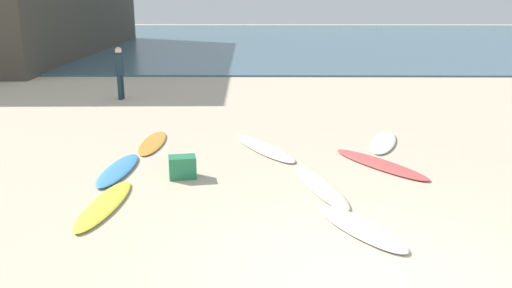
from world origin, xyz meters
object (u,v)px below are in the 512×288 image
object	(u,v)px
surfboard_0	(320,185)
surfboard_2	(153,143)
beach_cooler	(182,167)
surfboard_3	(360,227)
surfboard_7	(264,148)
beachgoer_near	(120,70)
surfboard_5	(383,142)
surfboard_4	(118,170)
surfboard_6	(380,164)
surfboard_1	(105,204)

from	to	relation	value
surfboard_0	surfboard_2	size ratio (longest dim) A/B	1.16
beach_cooler	surfboard_2	bearing A→B (deg)	114.07
surfboard_2	surfboard_3	distance (m)	6.21
surfboard_7	beachgoer_near	distance (m)	7.80
surfboard_5	surfboard_7	bearing A→B (deg)	-150.93
surfboard_4	beachgoer_near	xyz separation A→B (m)	(-1.91, 7.66, 0.94)
surfboard_6	beach_cooler	distance (m)	4.06
surfboard_1	beachgoer_near	world-z (taller)	beachgoer_near
surfboard_4	beachgoer_near	bearing A→B (deg)	-72.74
beachgoer_near	surfboard_1	bearing A→B (deg)	-159.80
surfboard_2	surfboard_4	xyz separation A→B (m)	(-0.29, -2.04, 0.01)
surfboard_0	surfboard_7	xyz separation A→B (m)	(-1.01, 2.46, -0.00)
surfboard_0	surfboard_1	distance (m)	3.82
surfboard_3	surfboard_7	xyz separation A→B (m)	(-1.42, 4.27, -0.00)
surfboard_2	beachgoer_near	world-z (taller)	beachgoer_near
surfboard_4	surfboard_5	size ratio (longest dim) A/B	1.00
surfboard_1	beachgoer_near	bearing A→B (deg)	107.20
surfboard_1	surfboard_5	xyz separation A→B (m)	(5.54, 3.93, -0.00)
surfboard_2	surfboard_4	distance (m)	2.06
surfboard_3	surfboard_5	xyz separation A→B (m)	(1.42, 4.79, -0.00)
surfboard_6	beach_cooler	size ratio (longest dim) A/B	4.86
surfboard_1	surfboard_4	distance (m)	1.81
surfboard_0	surfboard_1	size ratio (longest dim) A/B	1.09
surfboard_2	surfboard_7	bearing A→B (deg)	-9.55
surfboard_4	surfboard_7	xyz separation A→B (m)	(2.94, 1.61, -0.01)
surfboard_2	beachgoer_near	xyz separation A→B (m)	(-2.19, 5.61, 0.95)
surfboard_3	surfboard_6	xyz separation A→B (m)	(0.97, 3.11, -0.00)
surfboard_2	surfboard_6	distance (m)	5.28
surfboard_2	surfboard_7	world-z (taller)	surfboard_7
surfboard_1	surfboard_7	world-z (taller)	surfboard_1
beachgoer_near	beach_cooler	world-z (taller)	beachgoer_near
surfboard_2	surfboard_0	bearing A→B (deg)	-38.63
surfboard_7	beachgoer_near	xyz separation A→B (m)	(-4.84, 6.04, 0.95)
surfboard_4	beachgoer_near	world-z (taller)	beachgoer_near
surfboard_1	beach_cooler	xyz separation A→B (m)	(1.10, 1.47, 0.18)
surfboard_1	surfboard_4	bearing A→B (deg)	102.12
surfboard_2	surfboard_4	size ratio (longest dim) A/B	1.01
surfboard_4	beach_cooler	xyz separation A→B (m)	(1.34, -0.32, 0.17)
beach_cooler	surfboard_7	bearing A→B (deg)	50.54
surfboard_3	beach_cooler	bearing A→B (deg)	-67.41
surfboard_7	beach_cooler	distance (m)	2.51
surfboard_6	surfboard_7	size ratio (longest dim) A/B	0.99
beachgoer_near	surfboard_2	bearing A→B (deg)	-151.28
surfboard_0	surfboard_4	size ratio (longest dim) A/B	1.16
surfboard_2	surfboard_4	world-z (taller)	surfboard_4
surfboard_5	surfboard_7	xyz separation A→B (m)	(-2.84, -0.52, -0.00)
surfboard_3	surfboard_6	distance (m)	3.26
surfboard_5	surfboard_6	size ratio (longest dim) A/B	0.85
surfboard_4	surfboard_5	world-z (taller)	surfboard_4
surfboard_2	surfboard_6	size ratio (longest dim) A/B	0.85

